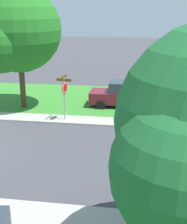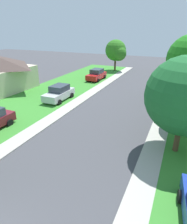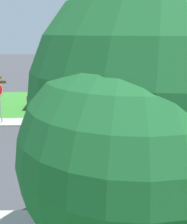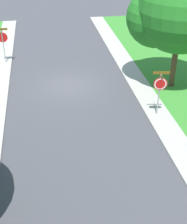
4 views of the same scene
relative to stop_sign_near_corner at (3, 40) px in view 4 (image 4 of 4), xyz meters
The scene contains 4 objects.
ground_plane 6.70m from the stop_sign_near_corner, 133.53° to the left, with size 120.00×120.00×0.00m, color #424247.
stop_sign_near_corner is the anchor object (origin of this frame).
stop_sign_far_corner 12.95m from the stop_sign_near_corner, 134.19° to the left, with size 0.91×0.91×2.77m.
tree_across_left 12.67m from the stop_sign_near_corner, 152.35° to the left, with size 5.78×5.37×7.83m.
Camera 4 is at (1.65, 19.76, 10.07)m, focal length 52.37 mm.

